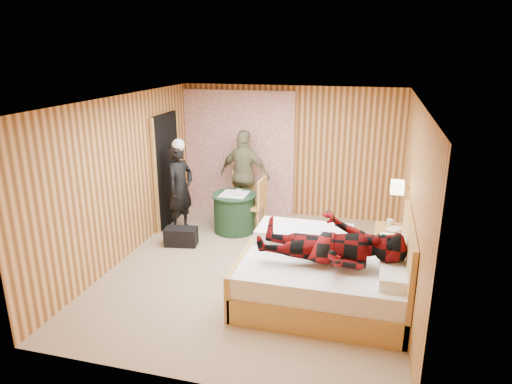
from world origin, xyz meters
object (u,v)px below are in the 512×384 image
(wall_lamp, at_px, (398,187))
(chair_near, at_px, (256,201))
(nightstand, at_px, (388,245))
(man_at_table, at_px, (245,175))
(round_table, at_px, (234,212))
(bed, at_px, (328,275))
(chair_far, at_px, (243,192))
(duffel_bag, at_px, (181,237))
(man_on_bed, at_px, (332,234))
(woman_standing, at_px, (180,188))

(wall_lamp, distance_m, chair_near, 2.61)
(nightstand, height_order, man_at_table, man_at_table)
(round_table, bearing_deg, bed, -45.70)
(chair_far, relative_size, chair_near, 0.93)
(man_at_table, bearing_deg, nightstand, 163.32)
(bed, xyz_separation_m, duffel_bag, (-2.56, 1.10, -0.19))
(duffel_bag, bearing_deg, chair_near, 30.77)
(wall_lamp, height_order, nightstand, wall_lamp)
(round_table, relative_size, chair_far, 0.85)
(round_table, relative_size, man_on_bed, 0.45)
(wall_lamp, distance_m, round_table, 2.99)
(chair_far, bearing_deg, round_table, -103.23)
(wall_lamp, distance_m, chair_far, 3.20)
(duffel_bag, xyz_separation_m, woman_standing, (-0.23, 0.58, 0.65))
(woman_standing, relative_size, man_on_bed, 0.91)
(chair_near, bearing_deg, wall_lamp, 70.45)
(wall_lamp, height_order, round_table, wall_lamp)
(duffel_bag, bearing_deg, round_table, 40.87)
(nightstand, distance_m, man_at_table, 2.98)
(chair_near, relative_size, man_on_bed, 0.56)
(round_table, xyz_separation_m, chair_near, (0.38, 0.07, 0.22))
(nightstand, height_order, round_table, round_table)
(nightstand, relative_size, man_at_table, 0.34)
(nightstand, xyz_separation_m, man_at_table, (-2.64, 1.26, 0.57))
(nightstand, relative_size, duffel_bag, 1.09)
(round_table, bearing_deg, chair_near, 11.23)
(bed, distance_m, duffel_bag, 2.79)
(round_table, relative_size, man_at_table, 0.46)
(chair_far, xyz_separation_m, chair_near, (0.40, -0.56, 0.04))
(chair_near, xyz_separation_m, woman_standing, (-1.28, -0.32, 0.22))
(wall_lamp, relative_size, chair_far, 0.28)
(chair_far, bearing_deg, man_at_table, 40.24)
(nightstand, bearing_deg, man_at_table, 154.48)
(nightstand, relative_size, chair_near, 0.58)
(nightstand, bearing_deg, wall_lamp, -81.78)
(woman_standing, bearing_deg, man_at_table, -28.82)
(chair_far, distance_m, woman_standing, 1.28)
(chair_near, height_order, man_at_table, man_at_table)
(round_table, xyz_separation_m, chair_far, (-0.02, 0.63, 0.19))
(bed, relative_size, nightstand, 3.77)
(round_table, bearing_deg, nightstand, -12.81)
(chair_far, bearing_deg, woman_standing, -150.42)
(chair_far, distance_m, duffel_bag, 1.64)
(woman_standing, height_order, man_on_bed, man_on_bed)
(bed, xyz_separation_m, man_on_bed, (0.03, -0.23, 0.68))
(bed, xyz_separation_m, nightstand, (0.76, 1.33, -0.05))
(nightstand, relative_size, woman_standing, 0.36)
(chair_far, xyz_separation_m, woman_standing, (-0.89, -0.88, 0.26))
(woman_standing, xyz_separation_m, man_at_table, (0.91, 0.91, 0.06))
(chair_far, xyz_separation_m, duffel_bag, (-0.66, -1.46, -0.39))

